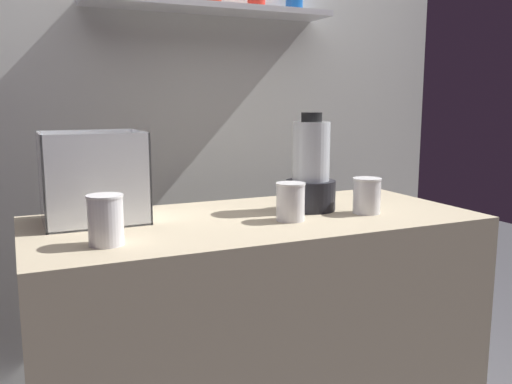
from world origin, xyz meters
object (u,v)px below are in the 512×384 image
(carrot_display_bin, at_px, (96,194))
(juice_cup_beet_middle, at_px, (367,198))
(juice_cup_orange_left, at_px, (290,204))
(juice_cup_mango_far_left, at_px, (106,223))
(blender_pitcher, at_px, (311,172))

(carrot_display_bin, xyz_separation_m, juice_cup_beet_middle, (0.82, -0.23, -0.03))
(juice_cup_orange_left, distance_m, juice_cup_beet_middle, 0.28)
(carrot_display_bin, distance_m, juice_cup_beet_middle, 0.85)
(juice_cup_mango_far_left, height_order, juice_cup_orange_left, juice_cup_mango_far_left)
(carrot_display_bin, bearing_deg, juice_cup_mango_far_left, -93.78)
(juice_cup_mango_far_left, bearing_deg, juice_cup_orange_left, 6.41)
(carrot_display_bin, xyz_separation_m, juice_cup_orange_left, (0.54, -0.22, -0.03))
(carrot_display_bin, height_order, blender_pitcher, blender_pitcher)
(juice_cup_mango_far_left, relative_size, juice_cup_beet_middle, 1.12)
(carrot_display_bin, height_order, juice_cup_beet_middle, carrot_display_bin)
(blender_pitcher, relative_size, juice_cup_beet_middle, 2.80)
(juice_cup_mango_far_left, height_order, juice_cup_beet_middle, juice_cup_mango_far_left)
(carrot_display_bin, relative_size, juice_cup_orange_left, 2.55)
(blender_pitcher, height_order, juice_cup_mango_far_left, blender_pitcher)
(carrot_display_bin, bearing_deg, blender_pitcher, -8.89)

